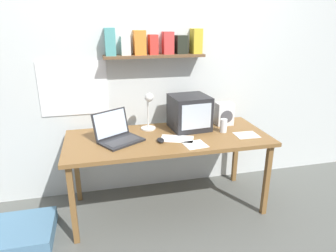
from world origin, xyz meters
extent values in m
plane|color=#585A55|center=(0.00, 0.00, 0.00)|extent=(12.00, 12.00, 0.00)
cube|color=silver|center=(0.00, 0.48, 1.30)|extent=(5.60, 0.06, 2.60)
cube|color=white|center=(-0.81, 0.45, 1.13)|extent=(0.63, 0.01, 0.52)
cube|color=brown|center=(-0.05, 0.36, 1.42)|extent=(0.95, 0.18, 0.02)
cube|color=teal|center=(-0.45, 0.38, 1.55)|extent=(0.09, 0.15, 0.24)
cube|color=silver|center=(-0.31, 0.39, 1.52)|extent=(0.08, 0.13, 0.17)
cube|color=orange|center=(-0.18, 0.39, 1.54)|extent=(0.11, 0.13, 0.22)
cube|color=red|center=(-0.05, 0.39, 1.52)|extent=(0.08, 0.12, 0.18)
cube|color=#CB3B39|center=(0.09, 0.40, 1.53)|extent=(0.10, 0.11, 0.20)
cube|color=black|center=(0.22, 0.39, 1.52)|extent=(0.10, 0.12, 0.17)
cube|color=gold|center=(0.37, 0.38, 1.55)|extent=(0.09, 0.14, 0.23)
cube|color=brown|center=(0.00, 0.00, 0.72)|extent=(1.83, 0.77, 0.03)
cube|color=brown|center=(-0.85, -0.32, 0.35)|extent=(0.04, 0.05, 0.70)
cube|color=brown|center=(0.85, -0.32, 0.35)|extent=(0.04, 0.05, 0.70)
cube|color=brown|center=(-0.85, 0.32, 0.35)|extent=(0.04, 0.05, 0.70)
cube|color=brown|center=(0.85, 0.32, 0.35)|extent=(0.04, 0.05, 0.70)
cube|color=#232326|center=(0.25, 0.17, 0.90)|extent=(0.38, 0.37, 0.33)
cube|color=silver|center=(0.26, -0.01, 0.91)|extent=(0.29, 0.03, 0.23)
cube|color=#232326|center=(-0.42, -0.04, 0.75)|extent=(0.42, 0.39, 0.02)
cube|color=#38383A|center=(-0.41, -0.06, 0.76)|extent=(0.32, 0.27, 0.00)
cube|color=#232326|center=(-0.50, 0.08, 0.87)|extent=(0.33, 0.23, 0.24)
cube|color=silver|center=(-0.50, 0.08, 0.87)|extent=(0.30, 0.21, 0.21)
cylinder|color=silver|center=(-0.14, 0.24, 0.75)|extent=(0.14, 0.14, 0.01)
cylinder|color=silver|center=(-0.14, 0.24, 0.91)|extent=(0.02, 0.02, 0.31)
sphere|color=silver|center=(-0.13, 0.19, 1.07)|extent=(0.08, 0.08, 0.08)
cylinder|color=white|center=(0.54, -0.01, 0.80)|extent=(0.07, 0.07, 0.13)
cylinder|color=#CC3D47|center=(0.54, -0.01, 0.78)|extent=(0.06, 0.06, 0.09)
cube|color=white|center=(0.63, 0.20, 0.85)|extent=(0.17, 0.13, 0.22)
cylinder|color=#4C4C51|center=(0.63, 0.13, 0.84)|extent=(0.12, 0.01, 0.12)
ellipsoid|color=black|center=(-0.09, -0.11, 0.75)|extent=(0.06, 0.11, 0.03)
cube|color=white|center=(0.18, -0.25, 0.74)|extent=(0.20, 0.20, 0.00)
cube|color=white|center=(0.06, -0.08, 0.74)|extent=(0.33, 0.27, 0.00)
cube|color=silver|center=(0.71, -0.14, 0.74)|extent=(0.21, 0.18, 0.00)
cube|color=teal|center=(-1.29, -0.19, 0.06)|extent=(0.50, 0.50, 0.12)
camera|label=1|loc=(-0.59, -2.47, 1.73)|focal=32.00mm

